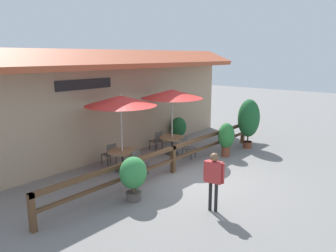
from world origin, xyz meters
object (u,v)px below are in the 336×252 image
at_px(chair_middle_wallside, 157,140).
at_px(potted_plant_small_flowering, 178,129).
at_px(patio_umbrella_near, 121,101).
at_px(potted_plant_entrance_palm, 249,119).
at_px(chair_near_wallside, 110,153).
at_px(pedestrian, 214,174).
at_px(dining_table_near, 122,155).
at_px(potted_plant_tall_tropical, 133,175).
at_px(potted_plant_broad_leaf, 226,137).
at_px(chair_near_streetside, 138,162).
at_px(chair_middle_streetside, 188,146).
at_px(patio_umbrella_middle, 172,94).
at_px(dining_table_middle, 172,140).

xyz_separation_m(chair_middle_wallside, potted_plant_small_flowering, (1.82, 0.26, 0.14)).
xyz_separation_m(patio_umbrella_near, potted_plant_entrance_palm, (5.50, -2.07, -1.20)).
distance_m(chair_near_wallside, potted_plant_small_flowering, 4.40).
height_order(chair_middle_wallside, pedestrian, pedestrian).
distance_m(dining_table_near, potted_plant_tall_tropical, 2.54).
distance_m(chair_near_wallside, potted_plant_broad_leaf, 4.63).
xyz_separation_m(potted_plant_entrance_palm, pedestrian, (-6.10, -2.07, -0.28)).
bearing_deg(chair_middle_wallside, chair_near_streetside, 38.83).
xyz_separation_m(chair_near_streetside, chair_middle_wallside, (2.59, 1.48, 0.00)).
relative_size(dining_table_near, chair_middle_streetside, 1.23).
bearing_deg(patio_umbrella_middle, patio_umbrella_near, 178.18).
bearing_deg(patio_umbrella_middle, potted_plant_broad_leaf, -59.16).
bearing_deg(potted_plant_small_flowering, potted_plant_broad_leaf, -102.55).
distance_m(dining_table_near, patio_umbrella_middle, 3.29).
bearing_deg(dining_table_middle, dining_table_near, 178.18).
distance_m(chair_near_streetside, dining_table_middle, 2.71).
height_order(patio_umbrella_near, pedestrian, patio_umbrella_near).
height_order(patio_umbrella_near, potted_plant_tall_tropical, patio_umbrella_near).
relative_size(patio_umbrella_near, pedestrian, 1.71).
xyz_separation_m(dining_table_near, pedestrian, (-0.60, -4.14, 0.45)).
height_order(potted_plant_small_flowering, pedestrian, pedestrian).
xyz_separation_m(dining_table_middle, potted_plant_small_flowering, (1.78, 1.07, 0.03)).
relative_size(chair_near_wallside, potted_plant_entrance_palm, 0.39).
relative_size(chair_middle_wallside, potted_plant_broad_leaf, 0.61).
bearing_deg(pedestrian, potted_plant_tall_tropical, 10.56).
bearing_deg(chair_middle_streetside, chair_middle_wallside, 80.90).
bearing_deg(chair_near_streetside, patio_umbrella_middle, 11.57).
xyz_separation_m(chair_middle_streetside, potted_plant_small_flowering, (1.79, 1.87, 0.14)).
height_order(patio_umbrella_near, dining_table_middle, patio_umbrella_near).
distance_m(patio_umbrella_middle, potted_plant_entrance_palm, 3.67).
distance_m(patio_umbrella_near, dining_table_middle, 3.29).
relative_size(potted_plant_entrance_palm, pedestrian, 1.36).
height_order(chair_middle_streetside, pedestrian, pedestrian).
xyz_separation_m(patio_umbrella_middle, chair_middle_streetside, (-0.01, -0.81, -2.04)).
bearing_deg(pedestrian, patio_umbrella_middle, -51.09).
height_order(chair_near_wallside, potted_plant_tall_tropical, potted_plant_tall_tropical).
bearing_deg(potted_plant_broad_leaf, chair_near_wallside, 143.85).
xyz_separation_m(patio_umbrella_near, potted_plant_tall_tropical, (-1.47, -2.07, -1.75)).
height_order(dining_table_near, chair_near_wallside, chair_near_wallside).
relative_size(patio_umbrella_near, chair_near_streetside, 3.25).
bearing_deg(chair_middle_wallside, potted_plant_entrance_palm, 144.92).
bearing_deg(potted_plant_broad_leaf, pedestrian, -153.74).
xyz_separation_m(patio_umbrella_near, chair_middle_streetside, (2.66, -0.89, -2.04)).
bearing_deg(patio_umbrella_near, chair_near_streetside, -86.69).
height_order(chair_near_streetside, potted_plant_entrance_palm, potted_plant_entrance_palm).
relative_size(chair_near_wallside, chair_middle_streetside, 1.00).
relative_size(patio_umbrella_near, chair_near_wallside, 3.25).
bearing_deg(potted_plant_entrance_palm, chair_middle_streetside, 157.51).
relative_size(dining_table_near, potted_plant_entrance_palm, 0.48).
height_order(patio_umbrella_middle, potted_plant_broad_leaf, patio_umbrella_middle).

